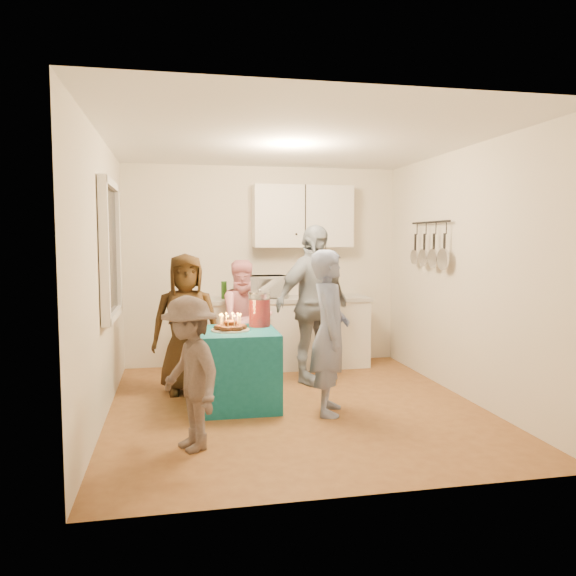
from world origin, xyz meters
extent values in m
plane|color=brown|center=(0.00, 0.00, 0.00)|extent=(4.00, 4.00, 0.00)
plane|color=white|center=(0.00, 0.00, 2.60)|extent=(4.00, 4.00, 0.00)
plane|color=silver|center=(0.00, 2.00, 1.30)|extent=(3.60, 3.60, 0.00)
plane|color=silver|center=(-1.80, 0.00, 1.30)|extent=(4.00, 4.00, 0.00)
plane|color=silver|center=(1.80, 0.00, 1.30)|extent=(4.00, 4.00, 0.00)
cube|color=black|center=(-1.77, 0.30, 1.55)|extent=(0.04, 1.00, 1.20)
cube|color=white|center=(0.20, 1.70, 0.43)|extent=(2.20, 0.58, 0.86)
cube|color=beige|center=(0.20, 1.70, 0.89)|extent=(2.24, 0.62, 0.05)
cube|color=white|center=(0.50, 1.85, 1.95)|extent=(1.30, 0.30, 0.80)
cube|color=black|center=(1.72, 0.70, 1.60)|extent=(0.12, 1.00, 0.60)
imported|color=white|center=(-0.01, 1.70, 1.05)|extent=(0.53, 0.38, 0.28)
cube|color=#116174|center=(-0.60, 0.13, 0.38)|extent=(0.86, 0.86, 0.76)
cylinder|color=red|center=(-0.30, 0.33, 0.93)|extent=(0.22, 0.22, 0.34)
imported|color=#7A89B2|center=(0.28, -0.28, 0.78)|extent=(0.52, 0.65, 1.56)
imported|color=#553918|center=(-1.04, 0.74, 0.75)|extent=(0.75, 0.51, 1.50)
imported|color=pink|center=(-0.34, 1.27, 0.71)|extent=(0.80, 0.70, 1.41)
imported|color=#112138|center=(0.40, 0.88, 0.91)|extent=(1.15, 0.92, 1.82)
imported|color=#4C3F3D|center=(-1.05, -0.95, 0.61)|extent=(0.73, 0.90, 1.22)
camera|label=1|loc=(-1.15, -5.34, 1.66)|focal=35.00mm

